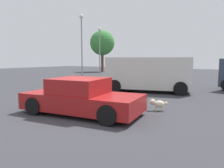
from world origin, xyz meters
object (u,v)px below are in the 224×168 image
at_px(dog, 158,104).
at_px(van_white, 149,73).
at_px(light_post_near, 82,35).
at_px(sedan_foreground, 81,98).
at_px(light_post_mid, 100,43).

relative_size(dog, van_white, 0.12).
height_order(dog, light_post_near, light_post_near).
relative_size(sedan_foreground, van_white, 0.85).
bearing_deg(light_post_near, dog, -38.30).
distance_m(sedan_foreground, light_post_near, 15.87).
bearing_deg(van_white, sedan_foreground, 75.13).
bearing_deg(light_post_near, van_white, -27.76).
height_order(van_white, light_post_near, light_post_near).
bearing_deg(light_post_mid, light_post_near, -74.11).
bearing_deg(dog, sedan_foreground, 20.16).
xyz_separation_m(van_white, light_post_mid, (-11.38, 10.37, 2.98)).
relative_size(van_white, light_post_near, 0.80).
distance_m(sedan_foreground, dog, 2.94).
relative_size(dog, light_post_near, 0.10).
xyz_separation_m(sedan_foreground, van_white, (-0.17, 6.42, 0.54)).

